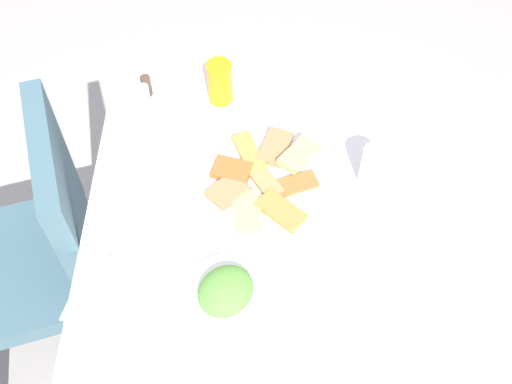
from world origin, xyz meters
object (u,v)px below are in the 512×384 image
object	(u,v)px
dining_table	(251,229)
paper_napkin	(109,296)
dining_chair	(40,245)
pide_platter	(263,180)
spoon	(100,295)
salad_plate_greens	(226,292)
fork	(117,295)
soda_can	(220,82)
condiment_caddy	(147,95)
drinking_glass	(376,167)

from	to	relation	value
dining_table	paper_napkin	xyz separation A→B (m)	(-0.22, 0.30, 0.09)
dining_chair	pide_platter	bearing A→B (deg)	-85.73
spoon	salad_plate_greens	bearing A→B (deg)	-85.64
dining_table	fork	xyz separation A→B (m)	(-0.22, 0.28, 0.09)
salad_plate_greens	spoon	xyz separation A→B (m)	(-0.00, 0.27, -0.01)
soda_can	condiment_caddy	distance (m)	0.20
paper_napkin	salad_plate_greens	bearing A→B (deg)	-89.75
fork	paper_napkin	bearing A→B (deg)	94.97
dining_table	salad_plate_greens	size ratio (longest dim) A/B	5.32
pide_platter	soda_can	distance (m)	0.31
pide_platter	spoon	xyz separation A→B (m)	(-0.30, 0.35, -0.01)
pide_platter	dining_table	bearing A→B (deg)	159.10
paper_napkin	spoon	bearing A→B (deg)	90.00
fork	soda_can	bearing A→B (deg)	-13.73
soda_can	condiment_caddy	world-z (taller)	soda_can
dining_chair	paper_napkin	xyz separation A→B (m)	(-0.26, -0.27, 0.23)
dining_chair	dining_table	bearing A→B (deg)	-93.39
dining_chair	condiment_caddy	xyz separation A→B (m)	(0.31, -0.29, 0.25)
paper_napkin	fork	size ratio (longest dim) A/B	0.91
dining_table	pide_platter	bearing A→B (deg)	-20.90
paper_napkin	fork	distance (m)	0.02
dining_chair	pide_platter	xyz separation A→B (m)	(0.04, -0.60, 0.24)
dining_chair	fork	bearing A→B (deg)	-131.80
drinking_glass	fork	size ratio (longest dim) A/B	0.62
pide_platter	drinking_glass	distance (m)	0.27
salad_plate_greens	fork	xyz separation A→B (m)	(-0.00, 0.23, -0.01)
dining_chair	pide_platter	world-z (taller)	dining_chair
pide_platter	paper_napkin	bearing A→B (deg)	132.47
dining_chair	drinking_glass	bearing A→B (deg)	-86.32
pide_platter	fork	world-z (taller)	pide_platter
salad_plate_greens	fork	distance (m)	0.23
salad_plate_greens	spoon	world-z (taller)	salad_plate_greens
dining_chair	condiment_caddy	distance (m)	0.50
fork	spoon	distance (m)	0.04
salad_plate_greens	condiment_caddy	distance (m)	0.62
fork	condiment_caddy	world-z (taller)	condiment_caddy
dining_chair	paper_napkin	size ratio (longest dim) A/B	5.58
pide_platter	dining_chair	bearing A→B (deg)	94.27
dining_table	paper_napkin	world-z (taller)	paper_napkin
soda_can	paper_napkin	bearing A→B (deg)	159.72
pide_platter	fork	size ratio (longest dim) A/B	1.81
spoon	condiment_caddy	xyz separation A→B (m)	(0.57, -0.04, 0.02)
fork	condiment_caddy	distance (m)	0.57
dining_chair	drinking_glass	xyz separation A→B (m)	(0.06, -0.87, 0.28)
spoon	dining_table	bearing A→B (deg)	-50.76
paper_napkin	condiment_caddy	size ratio (longest dim) A/B	1.49
salad_plate_greens	paper_napkin	size ratio (longest dim) A/B	1.26
spoon	condiment_caddy	bearing A→B (deg)	0.37
dining_chair	soda_can	xyz separation A→B (m)	(0.33, -0.49, 0.29)
salad_plate_greens	drinking_glass	size ratio (longest dim) A/B	1.86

